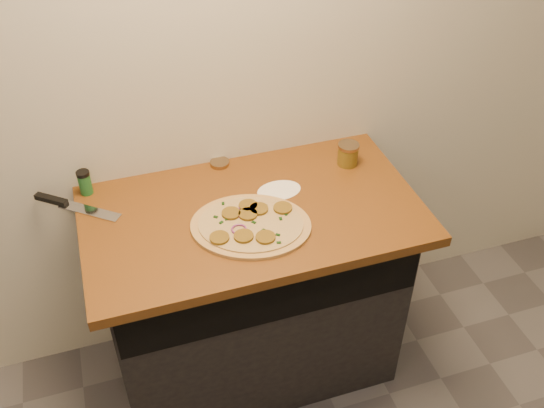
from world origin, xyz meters
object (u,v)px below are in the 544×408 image
object	(u,v)px
pizza	(251,225)
salsa_jar	(348,154)
chefs_knife	(69,205)
spice_shaker	(85,182)

from	to	relation	value
pizza	salsa_jar	world-z (taller)	salsa_jar
chefs_knife	salsa_jar	size ratio (longest dim) A/B	3.26
chefs_knife	salsa_jar	xyz separation A→B (m)	(1.05, -0.06, 0.04)
pizza	chefs_knife	size ratio (longest dim) A/B	1.80
spice_shaker	chefs_knife	bearing A→B (deg)	-138.20
salsa_jar	pizza	bearing A→B (deg)	-152.34
chefs_knife	salsa_jar	bearing A→B (deg)	-3.43
salsa_jar	spice_shaker	world-z (taller)	spice_shaker
spice_shaker	pizza	bearing A→B (deg)	-35.24
pizza	spice_shaker	world-z (taller)	spice_shaker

